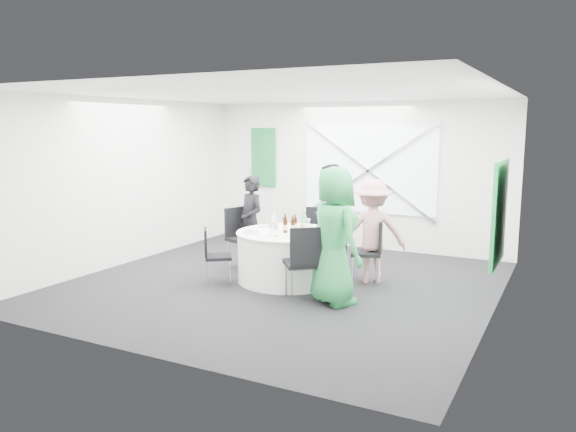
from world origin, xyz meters
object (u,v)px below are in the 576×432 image
at_px(chair_front_right, 304,257).
at_px(person_man_back_left, 251,222).
at_px(chair_back, 315,231).
at_px(chair_front_left, 213,252).
at_px(person_woman_pink, 372,231).
at_px(clear_water_bottle, 274,223).
at_px(green_water_bottle, 304,224).
at_px(chair_back_left, 240,232).
at_px(chair_back_right, 372,247).
at_px(person_man_back, 329,215).
at_px(person_woman_green, 334,236).
at_px(banquet_table, 288,256).

distance_m(chair_front_right, person_man_back_left, 2.08).
distance_m(chair_back, chair_front_left, 2.08).
distance_m(person_woman_pink, clear_water_bottle, 1.49).
xyz_separation_m(chair_front_right, person_woman_pink, (0.48, 1.33, 0.17)).
bearing_deg(chair_front_right, chair_back, -108.10).
relative_size(chair_front_right, green_water_bottle, 3.31).
bearing_deg(chair_back_left, clear_water_bottle, -94.60).
xyz_separation_m(chair_back_right, person_man_back, (-1.04, 0.85, 0.29)).
xyz_separation_m(chair_front_left, person_woman_pink, (2.07, 1.17, 0.29)).
height_order(person_man_back, clear_water_bottle, person_man_back).
xyz_separation_m(chair_front_right, person_man_back_left, (-1.61, 1.30, 0.16)).
bearing_deg(person_man_back, chair_back, -77.94).
xyz_separation_m(chair_back_right, person_man_back_left, (-2.12, 0.04, 0.20)).
relative_size(chair_back_right, person_woman_green, 0.53).
bearing_deg(person_man_back_left, person_man_back, 63.52).
bearing_deg(person_man_back_left, person_woman_green, -3.91).
distance_m(chair_back_right, green_water_bottle, 1.06).
height_order(chair_back_right, person_man_back_left, person_man_back_left).
bearing_deg(banquet_table, person_man_back_left, 153.47).
xyz_separation_m(person_man_back, person_woman_pink, (1.03, -0.78, -0.07)).
height_order(chair_back, chair_back_right, chair_back_right).
distance_m(chair_back, clear_water_bottle, 1.29).
bearing_deg(person_woman_green, chair_back, -25.33).
distance_m(chair_front_right, person_man_back, 2.19).
bearing_deg(chair_front_right, person_man_back_left, -77.95).
bearing_deg(clear_water_bottle, banquet_table, -1.16).
xyz_separation_m(person_man_back_left, person_man_back, (1.07, 0.81, 0.09)).
distance_m(chair_front_right, green_water_bottle, 1.06).
height_order(chair_front_right, person_woman_green, person_woman_green).
bearing_deg(person_man_back_left, chair_front_right, -12.32).
bearing_deg(chair_front_left, person_woman_green, -127.24).
relative_size(banquet_table, chair_back_left, 1.56).
height_order(banquet_table, person_woman_pink, person_woman_pink).
relative_size(chair_back, chair_front_right, 0.92).
bearing_deg(clear_water_bottle, person_woman_pink, 19.42).
xyz_separation_m(banquet_table, chair_front_left, (-0.91, -0.67, 0.11)).
distance_m(person_man_back_left, green_water_bottle, 1.23).
bearing_deg(person_man_back, person_woman_pink, 58.88).
bearing_deg(clear_water_bottle, chair_back_left, 156.14).
distance_m(chair_back_right, chair_front_left, 2.36).
distance_m(chair_back_right, person_man_back, 1.38).
relative_size(chair_back, person_man_back, 0.56).
xyz_separation_m(chair_front_right, person_man_back, (-0.54, 2.11, 0.24)).
bearing_deg(person_woman_green, chair_back_right, -63.06).
bearing_deg(person_man_back_left, chair_front_left, -61.92).
height_order(person_man_back_left, person_man_back, person_man_back).
height_order(chair_back_right, chair_front_left, chair_back_right).
bearing_deg(banquet_table, chair_front_right, -50.91).
bearing_deg(chair_back_left, chair_back_right, -69.55).
height_order(person_man_back, person_woman_green, person_woman_green).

